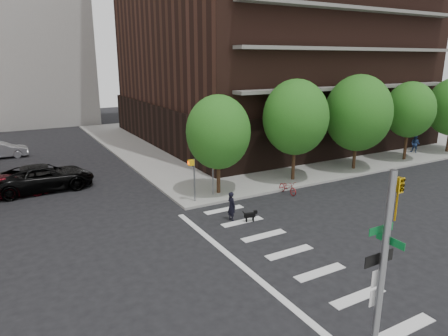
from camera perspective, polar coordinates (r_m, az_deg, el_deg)
ground at (r=17.01m, az=1.11°, el=-14.23°), size 120.00×120.00×0.00m
sidewalk_ne at (r=46.56m, az=8.30°, el=4.87°), size 39.00×33.00×0.15m
crosswalk at (r=18.09m, az=7.30°, el=-12.42°), size 3.85×13.00×0.01m
tree_a at (r=24.56m, az=-0.82°, el=5.13°), size 4.00×4.00×5.90m
tree_b at (r=27.81m, az=10.19°, el=7.13°), size 4.50×4.50×6.65m
tree_c at (r=31.94m, az=18.62°, el=7.43°), size 5.00×5.00×6.80m
tree_d at (r=36.60m, az=25.03°, el=7.55°), size 4.00×4.00×6.20m
traffic_signal at (r=10.47m, az=21.14°, el=-18.73°), size 0.90×0.75×6.00m
pedestrian_signal at (r=23.81m, az=-3.70°, el=-0.65°), size 2.18×0.67×2.60m
parked_car_black at (r=28.80m, az=-24.25°, el=-1.23°), size 2.97×6.23×1.72m
parked_car_maroon at (r=28.43m, az=-28.47°, el=-2.28°), size 2.12×4.90×1.40m
parked_car_silver at (r=39.92m, az=-29.20°, el=2.24°), size 1.67×4.31×1.40m
scooter at (r=25.97m, az=9.09°, el=-2.74°), size 0.64×1.64×0.85m
dog_walker at (r=21.38m, az=1.08°, el=-5.47°), size 0.61×0.43×1.60m
dog at (r=21.39m, az=3.80°, el=-6.72°), size 0.71×0.32×0.59m
pedestrian_far at (r=40.12m, az=25.65°, el=3.12°), size 0.92×0.80×1.62m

